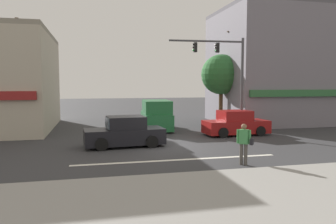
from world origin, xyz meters
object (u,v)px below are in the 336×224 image
Objects in this scene: traffic_light_mast at (228,70)px; pedestrian_foreground_with_bag at (244,142)px; sedan_waiting_far at (236,124)px; utility_pole_near_left at (19,75)px; van_parked_curbside at (156,116)px; utility_pole_far_right at (235,74)px; sedan_crossing_center at (125,133)px; street_tree at (221,75)px.

traffic_light_mast reaches higher than pedestrian_foreground_with_bag.
utility_pole_near_left is at bearing 167.97° from sedan_waiting_far.
van_parked_curbside is (-4.05, 3.18, -3.17)m from traffic_light_mast.
utility_pole_far_right reaches higher than traffic_light_mast.
utility_pole_far_right is 12.46m from sedan_crossing_center.
traffic_light_mast reaches higher than van_parked_curbside.
pedestrian_foreground_with_bag is (-4.22, -12.76, -3.06)m from street_tree.
street_tree is 3.37× the size of pedestrian_foreground_with_bag.
van_parked_curbside is at bearing 97.63° from pedestrian_foreground_with_bag.
utility_pole_near_left reaches higher than sedan_crossing_center.
van_parked_curbside reaches higher than sedan_waiting_far.
street_tree is 6.69m from van_parked_curbside.
utility_pole_near_left is at bearing -175.21° from van_parked_curbside.
traffic_light_mast is 1.49× the size of sedan_waiting_far.
traffic_light_mast is 6.05m from van_parked_curbside.
traffic_light_mast is 8.13m from sedan_crossing_center.
pedestrian_foreground_with_bag is at bearing -82.37° from van_parked_curbside.
utility_pole_near_left is 9.33m from van_parked_curbside.
van_parked_curbside reaches higher than pedestrian_foreground_with_bag.
utility_pole_far_right is 7.50m from van_parked_curbside.
van_parked_curbside is (2.82, 5.80, 0.29)m from sedan_crossing_center.
utility_pole_near_left is (-14.55, -2.61, -0.20)m from street_tree.
van_parked_curbside is (8.87, 0.74, -2.81)m from utility_pole_near_left.
sedan_crossing_center is (-6.87, -2.63, -3.46)m from traffic_light_mast.
utility_pole_far_right is at bearing 60.48° from traffic_light_mast.
traffic_light_mast reaches higher than sedan_crossing_center.
pedestrian_foreground_with_bag is (10.33, -10.15, -2.86)m from utility_pole_near_left.
sedan_crossing_center is 6.46m from van_parked_curbside.
van_parked_curbside is at bearing 141.86° from traffic_light_mast.
utility_pole_near_left is at bearing 140.05° from sedan_crossing_center.
sedan_crossing_center is at bearing -142.50° from utility_pole_far_right.
sedan_waiting_far is at bearing 16.91° from sedan_crossing_center.
traffic_light_mast is (-2.65, -4.68, 0.14)m from utility_pole_far_right.
street_tree is 0.77× the size of utility_pole_near_left.
street_tree is at bearing 77.52° from sedan_waiting_far.
van_parked_curbside is (-5.68, -1.87, -3.01)m from street_tree.
street_tree is 6.49m from sedan_waiting_far.
sedan_crossing_center is at bearing -159.10° from traffic_light_mast.
sedan_crossing_center is 2.53× the size of pedestrian_foreground_with_bag.
sedan_crossing_center is at bearing -137.96° from street_tree.
utility_pole_near_left is 1.55× the size of van_parked_curbside.
traffic_light_mast is 1.31× the size of van_parked_curbside.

